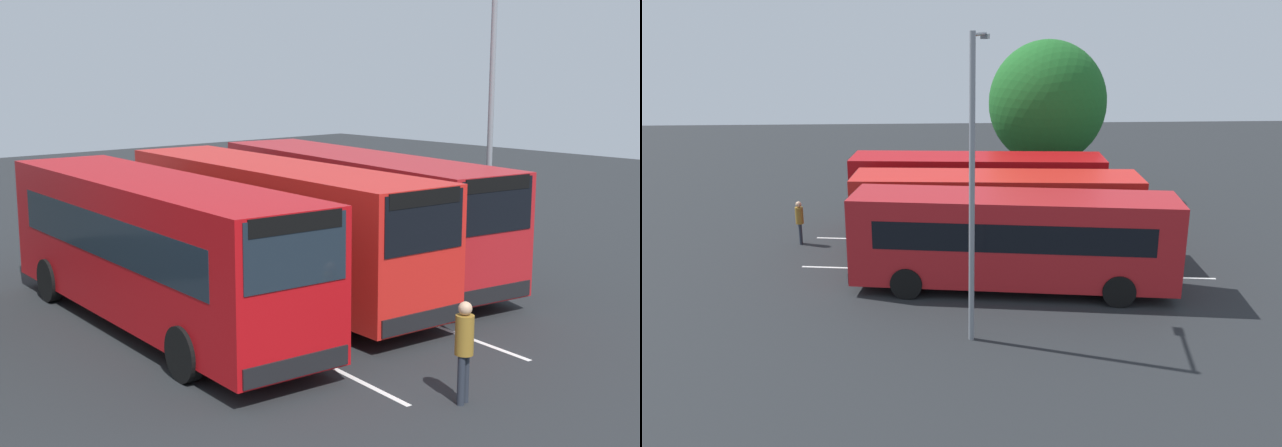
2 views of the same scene
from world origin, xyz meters
The scene contains 8 objects.
ground_plane centered at (0.00, 0.00, 0.00)m, with size 72.10×72.10×0.00m, color #232628.
bus_far_left centered at (0.63, -3.52, 1.81)m, with size 10.89×3.25×3.28m.
bus_center_left centered at (0.20, 0.18, 1.81)m, with size 10.89×3.25×3.28m.
bus_center_right centered at (-0.06, 3.28, 1.81)m, with size 10.96×3.95×3.28m.
pedestrian centered at (7.97, -1.96, 1.07)m, with size 0.38×0.38×1.80m.
street_lamp centered at (1.48, 6.69, 4.89)m, with size 0.75×2.70×8.51m.
lane_stripe_outer_left centered at (0.00, -1.73, 0.00)m, with size 15.03×0.12×0.01m, color silver.
lane_stripe_inner_left centered at (0.00, 1.73, 0.00)m, with size 15.03×0.12×0.01m, color silver.
Camera 1 is at (16.99, -13.20, 5.75)m, focal length 49.27 mm.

